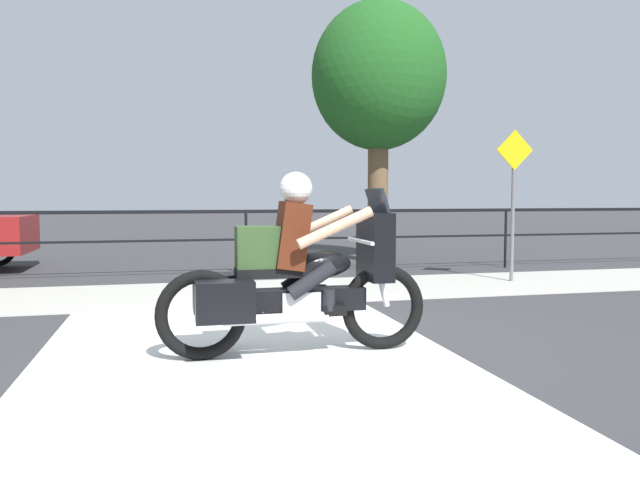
% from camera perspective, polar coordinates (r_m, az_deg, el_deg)
% --- Properties ---
extents(ground_plane, '(120.00, 120.00, 0.00)m').
position_cam_1_polar(ground_plane, '(5.96, -0.51, -9.60)').
color(ground_plane, '#38383A').
extents(sidewalk_band, '(44.00, 2.40, 0.01)m').
position_cam_1_polar(sidewalk_band, '(9.24, -5.29, -4.70)').
color(sidewalk_band, '#B7B2A8').
rests_on(sidewalk_band, ground).
extents(crosswalk_band, '(3.62, 6.00, 0.01)m').
position_cam_1_polar(crosswalk_band, '(5.65, -6.72, -10.34)').
color(crosswalk_band, silver).
rests_on(crosswalk_band, ground).
extents(fence_railing, '(36.00, 0.05, 1.17)m').
position_cam_1_polar(fence_railing, '(11.10, -6.79, 1.48)').
color(fence_railing, black).
rests_on(fence_railing, ground).
extents(motorcycle, '(2.42, 0.76, 1.62)m').
position_cam_1_polar(motorcycle, '(5.50, -2.35, -3.22)').
color(motorcycle, black).
rests_on(motorcycle, ground).
extents(street_sign, '(0.65, 0.06, 2.48)m').
position_cam_1_polar(street_sign, '(10.67, 17.27, 4.51)').
color(street_sign, slate).
rests_on(street_sign, ground).
extents(tree_behind_sign, '(2.82, 2.82, 5.48)m').
position_cam_1_polar(tree_behind_sign, '(13.55, 5.38, 14.51)').
color(tree_behind_sign, brown).
rests_on(tree_behind_sign, ground).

